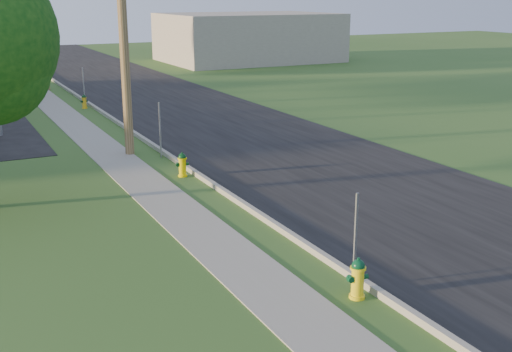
# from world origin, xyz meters

# --- Properties ---
(road) EXTENTS (8.00, 120.00, 0.02)m
(road) POSITION_xyz_m (4.50, 10.00, 0.01)
(road) COLOR black
(road) RESTS_ON ground
(curb) EXTENTS (0.15, 120.00, 0.15)m
(curb) POSITION_xyz_m (0.50, 10.00, 0.07)
(curb) COLOR gray
(curb) RESTS_ON ground
(sidewalk) EXTENTS (1.50, 120.00, 0.03)m
(sidewalk) POSITION_xyz_m (-1.25, 10.00, 0.01)
(sidewalk) COLOR gray
(sidewalk) RESTS_ON ground
(utility_pole_mid) EXTENTS (1.40, 0.32, 9.80)m
(utility_pole_mid) POSITION_xyz_m (-0.60, 17.00, 4.95)
(utility_pole_mid) COLOR brown
(utility_pole_mid) RESTS_ON ground
(utility_pole_far) EXTENTS (1.40, 0.32, 9.50)m
(utility_pole_far) POSITION_xyz_m (-0.60, 35.00, 4.80)
(utility_pole_far) COLOR brown
(utility_pole_far) RESTS_ON ground
(sign_post_near) EXTENTS (0.05, 0.04, 2.00)m
(sign_post_near) POSITION_xyz_m (0.25, 4.20, 1.00)
(sign_post_near) COLOR gray
(sign_post_near) RESTS_ON ground
(sign_post_mid) EXTENTS (0.05, 0.04, 2.00)m
(sign_post_mid) POSITION_xyz_m (0.25, 16.00, 1.00)
(sign_post_mid) COLOR gray
(sign_post_mid) RESTS_ON ground
(sign_post_far) EXTENTS (0.05, 0.04, 2.00)m
(sign_post_far) POSITION_xyz_m (0.25, 28.20, 1.00)
(sign_post_far) COLOR gray
(sign_post_far) RESTS_ON ground
(distant_building) EXTENTS (14.00, 10.00, 4.00)m
(distant_building) POSITION_xyz_m (18.00, 45.00, 2.00)
(distant_building) COLOR gray
(distant_building) RESTS_ON ground
(hydrant_near) EXTENTS (0.43, 0.39, 0.84)m
(hydrant_near) POSITION_xyz_m (0.08, 3.84, 0.41)
(hydrant_near) COLOR yellow
(hydrant_near) RESTS_ON ground
(hydrant_mid) EXTENTS (0.42, 0.37, 0.80)m
(hydrant_mid) POSITION_xyz_m (0.09, 13.38, 0.39)
(hydrant_mid) COLOR #E9CD01
(hydrant_mid) RESTS_ON ground
(hydrant_far) EXTENTS (0.38, 0.34, 0.73)m
(hydrant_far) POSITION_xyz_m (0.07, 27.48, 0.36)
(hydrant_far) COLOR gold
(hydrant_far) RESTS_ON ground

